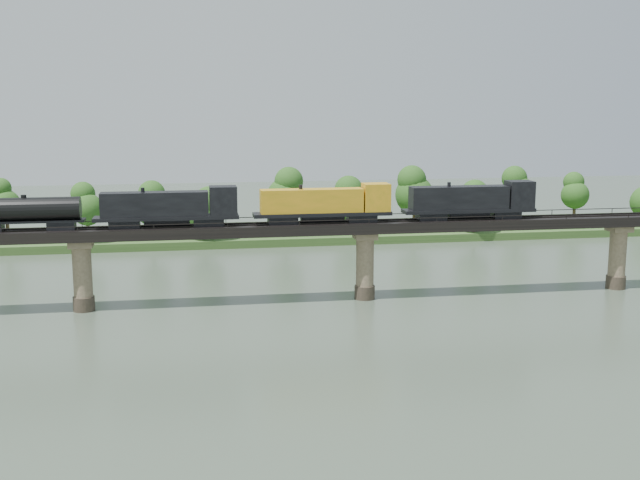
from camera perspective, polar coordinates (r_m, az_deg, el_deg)
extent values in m
plane|color=#374536|center=(90.82, 7.40, -8.76)|extent=(400.00, 400.00, 0.00)
cube|color=#2E4E1F|center=(171.43, -0.86, 0.53)|extent=(300.00, 24.00, 1.60)
cylinder|color=#473A2D|center=(116.50, -16.44, -4.35)|extent=(3.00, 3.00, 2.00)
cylinder|color=#917E5F|center=(115.50, -16.55, -2.19)|extent=(2.60, 2.60, 9.00)
cube|color=#917E5F|center=(114.74, -16.65, -0.24)|extent=(3.20, 3.20, 1.00)
cylinder|color=#473A2D|center=(118.40, 3.19, -3.72)|extent=(3.00, 3.00, 2.00)
cylinder|color=#917E5F|center=(117.42, 3.21, -1.59)|extent=(2.60, 2.60, 9.00)
cube|color=#917E5F|center=(116.68, 3.23, 0.34)|extent=(3.20, 3.20, 1.00)
cylinder|color=#473A2D|center=(132.92, 20.28, -2.81)|extent=(3.00, 3.00, 2.00)
cylinder|color=#917E5F|center=(132.04, 20.40, -0.91)|extent=(2.60, 2.60, 9.00)
cube|color=#917E5F|center=(131.38, 20.51, 0.81)|extent=(3.20, 3.20, 1.00)
cube|color=black|center=(116.47, 3.24, 0.94)|extent=(220.00, 5.00, 1.50)
cube|color=black|center=(115.62, 3.32, 1.29)|extent=(220.00, 0.12, 0.16)
cube|color=black|center=(117.07, 3.16, 1.40)|extent=(220.00, 0.12, 0.16)
cube|color=black|center=(113.94, 3.51, 1.47)|extent=(220.00, 0.10, 0.10)
cube|color=black|center=(118.57, 2.99, 1.82)|extent=(220.00, 0.10, 0.10)
cube|color=black|center=(113.99, 3.51, 1.30)|extent=(0.08, 0.08, 0.70)
cube|color=black|center=(118.62, 2.99, 1.65)|extent=(0.08, 0.08, 0.70)
cylinder|color=#382619|center=(171.95, -21.33, 0.76)|extent=(0.70, 0.70, 3.71)
sphere|color=#1C4714|center=(171.29, -21.43, 2.40)|extent=(5.67, 5.67, 5.67)
sphere|color=#1C4714|center=(170.94, -21.50, 3.42)|extent=(4.25, 4.25, 4.25)
cylinder|color=#382619|center=(161.62, -16.14, 0.46)|extent=(0.70, 0.70, 3.51)
sphere|color=#1C4714|center=(160.94, -16.22, 2.11)|extent=(6.31, 6.31, 6.31)
sphere|color=#1C4714|center=(160.59, -16.28, 3.14)|extent=(4.73, 4.73, 4.73)
cylinder|color=#382619|center=(163.16, -11.79, 0.71)|extent=(0.70, 0.70, 3.34)
sphere|color=#1C4714|center=(162.52, -11.85, 2.26)|extent=(7.18, 7.18, 7.18)
sphere|color=#1C4714|center=(162.17, -11.88, 3.24)|extent=(5.39, 5.39, 5.39)
cylinder|color=#382619|center=(160.45, -8.17, 0.57)|extent=(0.70, 0.70, 2.83)
sphere|color=#1C4714|center=(159.88, -8.20, 1.90)|extent=(8.26, 8.26, 8.26)
sphere|color=#1C4714|center=(159.57, -8.23, 2.74)|extent=(6.19, 6.19, 6.19)
cylinder|color=#382619|center=(168.04, -2.44, 1.29)|extent=(0.70, 0.70, 3.96)
sphere|color=#1C4714|center=(167.31, -2.46, 3.08)|extent=(8.07, 8.07, 8.07)
sphere|color=#1C4714|center=(166.94, -2.47, 4.20)|extent=(6.05, 6.05, 6.05)
cylinder|color=#382619|center=(168.80, 2.19, 1.21)|extent=(0.70, 0.70, 3.27)
sphere|color=#1C4714|center=(168.18, 2.20, 2.67)|extent=(8.03, 8.03, 8.03)
sphere|color=#1C4714|center=(167.86, 2.21, 3.60)|extent=(6.02, 6.02, 6.02)
cylinder|color=#382619|center=(173.27, 6.70, 1.49)|extent=(0.70, 0.70, 3.92)
sphere|color=#1C4714|center=(172.57, 6.73, 3.20)|extent=(8.29, 8.29, 8.29)
sphere|color=#1C4714|center=(172.22, 6.76, 4.28)|extent=(6.21, 6.21, 6.21)
cylinder|color=#382619|center=(170.23, 10.89, 1.07)|extent=(0.70, 0.70, 3.02)
sphere|color=#1C4714|center=(169.66, 10.93, 2.41)|extent=(7.74, 7.74, 7.74)
sphere|color=#1C4714|center=(169.36, 10.96, 3.26)|extent=(5.80, 5.80, 5.80)
cylinder|color=#382619|center=(183.05, 13.83, 1.70)|extent=(0.70, 0.70, 3.80)
sphere|color=#1C4714|center=(182.41, 13.90, 3.27)|extent=(7.47, 7.47, 7.47)
sphere|color=#1C4714|center=(182.08, 13.94, 4.26)|extent=(5.60, 5.60, 5.60)
cylinder|color=#382619|center=(189.10, 17.61, 1.71)|extent=(0.70, 0.70, 3.38)
sphere|color=#1C4714|center=(188.54, 17.68, 3.07)|extent=(6.23, 6.23, 6.23)
sphere|color=#1C4714|center=(188.24, 17.73, 3.92)|extent=(4.67, 4.67, 4.67)
cube|color=black|center=(122.77, 13.04, 1.79)|extent=(4.18, 2.51, 1.15)
cube|color=black|center=(118.84, 7.91, 1.69)|extent=(4.18, 2.51, 1.15)
cube|color=black|center=(120.58, 10.53, 2.09)|extent=(19.88, 3.14, 0.52)
cube|color=black|center=(119.81, 9.85, 2.99)|extent=(14.65, 2.82, 3.35)
cube|color=black|center=(123.21, 13.99, 3.18)|extent=(3.77, 3.14, 3.98)
cylinder|color=black|center=(120.66, 10.52, 1.82)|extent=(6.28, 1.46, 1.46)
cube|color=black|center=(116.15, 2.97, 1.58)|extent=(4.18, 2.51, 1.15)
cube|color=black|center=(114.22, -2.67, 1.44)|extent=(4.18, 2.51, 1.15)
cube|color=black|center=(114.94, 0.18, 1.87)|extent=(19.88, 3.14, 0.52)
cube|color=orange|center=(114.43, -0.60, 2.82)|extent=(14.65, 2.82, 3.35)
cube|color=orange|center=(116.22, 4.00, 3.06)|extent=(3.77, 3.14, 3.98)
cylinder|color=black|center=(115.02, 0.17, 1.59)|extent=(6.28, 1.46, 1.46)
cube|color=black|center=(113.46, -7.92, 1.30)|extent=(4.18, 2.51, 1.15)
cube|color=black|center=(113.73, -13.73, 1.13)|extent=(4.18, 2.51, 1.15)
cube|color=black|center=(113.34, -10.84, 1.58)|extent=(19.88, 3.14, 0.52)
cube|color=black|center=(113.13, -11.67, 2.52)|extent=(14.65, 2.82, 3.35)
cube|color=black|center=(113.13, -6.90, 2.82)|extent=(3.77, 3.14, 3.98)
cylinder|color=black|center=(113.43, -10.83, 1.29)|extent=(6.28, 1.46, 1.46)
cube|color=black|center=(114.66, -17.90, 0.99)|extent=(3.66, 2.30, 1.15)
cube|color=black|center=(115.34, -20.23, 1.25)|extent=(15.69, 2.51, 0.31)
cylinder|color=black|center=(115.12, -20.28, 2.08)|extent=(14.65, 3.14, 3.14)
cylinder|color=black|center=(114.92, -20.33, 2.90)|extent=(0.73, 0.73, 0.52)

